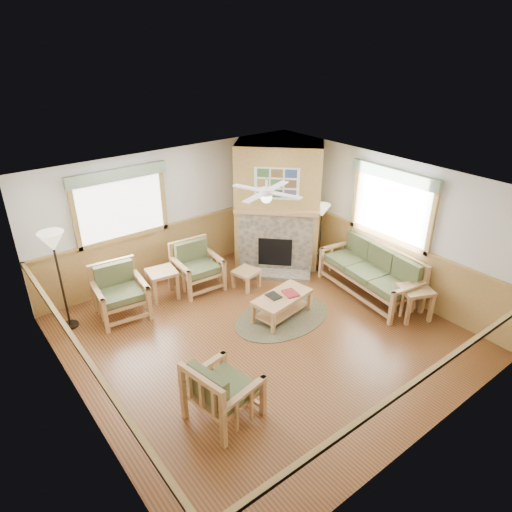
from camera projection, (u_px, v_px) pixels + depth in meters
floor at (262, 336)px, 7.93m from camera, size 6.00×6.00×0.01m
ceiling at (264, 186)px, 6.72m from camera, size 6.00×6.00×0.01m
wall_back at (173, 213)px, 9.45m from camera, size 6.00×0.02×2.70m
wall_front at (426, 365)px, 5.20m from camera, size 6.00×0.02×2.70m
wall_left at (75, 336)px, 5.69m from camera, size 0.02×6.00×2.70m
wall_right at (382, 223)px, 8.97m from camera, size 0.02×6.00×2.70m
wainscot at (263, 309)px, 7.69m from camera, size 6.00×6.00×1.10m
fireplace at (278, 205)px, 9.90m from camera, size 3.11×3.11×2.70m
window_back at (115, 167)px, 8.29m from camera, size 1.90×0.16×1.50m
window_right at (398, 167)px, 8.27m from camera, size 0.16×1.90×1.50m
ceiling_fan at (267, 180)px, 7.12m from camera, size 1.59×1.59×0.36m
sofa at (370, 272)px, 8.98m from camera, size 2.22×1.15×0.97m
armchair_back_left at (120, 293)px, 8.28m from camera, size 0.95×0.95×0.97m
armchair_back_right at (198, 267)px, 9.20m from camera, size 0.90×0.90×0.95m
armchair_left at (223, 389)px, 6.10m from camera, size 0.97×0.97×0.93m
coffee_table at (282, 306)px, 8.36m from camera, size 1.20×0.73×0.45m
end_table_chairs at (163, 284)px, 8.93m from camera, size 0.60×0.58×0.60m
end_table_sofa at (413, 302)px, 8.32m from camera, size 0.71×0.70×0.61m
footstool at (246, 279)px, 9.32m from camera, size 0.55×0.55×0.39m
braided_rug at (282, 317)px, 8.43m from camera, size 2.36×2.36×0.01m
floor_lamp_left at (61, 281)px, 7.78m from camera, size 0.56×0.56×1.84m
floor_lamp_right at (320, 237)px, 9.81m from camera, size 0.43×0.43×1.51m
book_red at (291, 293)px, 8.30m from camera, size 0.28×0.34×0.03m
book_dark at (274, 295)px, 8.22m from camera, size 0.21×0.27×0.03m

